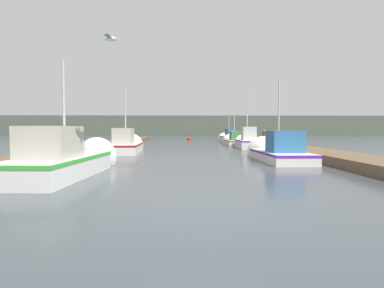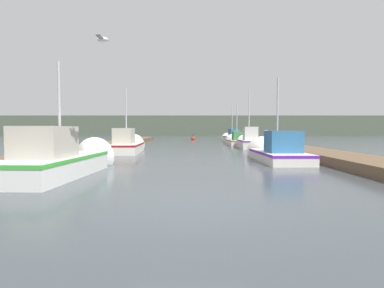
{
  "view_description": "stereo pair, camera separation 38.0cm",
  "coord_description": "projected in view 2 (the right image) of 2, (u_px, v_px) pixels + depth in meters",
  "views": [
    {
      "loc": [
        -0.33,
        -5.53,
        1.43
      ],
      "look_at": [
        0.04,
        11.43,
        0.59
      ],
      "focal_mm": 28.0,
      "sensor_mm": 36.0,
      "label": 1
    },
    {
      "loc": [
        0.05,
        -5.54,
        1.43
      ],
      "look_at": [
        0.04,
        11.43,
        0.59
      ],
      "focal_mm": 28.0,
      "sensor_mm": 36.0,
      "label": 2
    }
  ],
  "objects": [
    {
      "name": "fishing_boat_3",
      "position": [
        249.0,
        142.0,
        22.95
      ],
      "size": [
        1.57,
        4.52,
        4.72
      ],
      "rotation": [
        0.0,
        0.0,
        -0.04
      ],
      "color": "silver",
      "rests_on": "ground_plane"
    },
    {
      "name": "fishing_boat_5",
      "position": [
        232.0,
        138.0,
        32.95
      ],
      "size": [
        1.76,
        5.54,
        4.31
      ],
      "rotation": [
        0.0,
        0.0,
        0.07
      ],
      "color": "silver",
      "rests_on": "ground_plane"
    },
    {
      "name": "mooring_piling_0",
      "position": [
        266.0,
        139.0,
        21.88
      ],
      "size": [
        0.26,
        0.26,
        1.38
      ],
      "color": "#473523",
      "rests_on": "ground_plane"
    },
    {
      "name": "fishing_boat_4",
      "position": [
        236.0,
        141.0,
        27.26
      ],
      "size": [
        1.6,
        5.1,
        4.14
      ],
      "rotation": [
        0.0,
        0.0,
        -0.01
      ],
      "color": "silver",
      "rests_on": "ground_plane"
    },
    {
      "name": "ground_plane",
      "position": [
        189.0,
        206.0,
        5.6
      ],
      "size": [
        200.0,
        200.0,
        0.0
      ],
      "color": "#3D4449"
    },
    {
      "name": "channel_buoy",
      "position": [
        193.0,
        139.0,
        39.99
      ],
      "size": [
        0.56,
        0.56,
        1.06
      ],
      "color": "red",
      "rests_on": "ground_plane"
    },
    {
      "name": "fishing_boat_2",
      "position": [
        127.0,
        145.0,
        18.76
      ],
      "size": [
        1.98,
        5.24,
        4.46
      ],
      "rotation": [
        0.0,
        0.0,
        0.05
      ],
      "color": "silver",
      "rests_on": "ground_plane"
    },
    {
      "name": "seagull_lead",
      "position": [
        103.0,
        39.0,
        7.43
      ],
      "size": [
        0.3,
        0.56,
        0.12
      ],
      "rotation": [
        0.0,
        0.0,
        1.4
      ],
      "color": "white"
    },
    {
      "name": "fishing_boat_1",
      "position": [
        275.0,
        152.0,
        13.89
      ],
      "size": [
        1.85,
        5.1,
        4.34
      ],
      "rotation": [
        0.0,
        0.0,
        0.02
      ],
      "color": "silver",
      "rests_on": "ground_plane"
    },
    {
      "name": "distant_shore_ridge",
      "position": [
        192.0,
        126.0,
        75.54
      ],
      "size": [
        120.0,
        16.0,
        4.53
      ],
      "color": "#4C5647",
      "rests_on": "ground_plane"
    },
    {
      "name": "dock_right",
      "position": [
        280.0,
        146.0,
        21.57
      ],
      "size": [
        2.24,
        40.0,
        0.37
      ],
      "color": "brown",
      "rests_on": "ground_plane"
    },
    {
      "name": "fishing_boat_0",
      "position": [
        64.0,
        159.0,
        9.57
      ],
      "size": [
        1.94,
        5.48,
        4.02
      ],
      "rotation": [
        0.0,
        0.0,
        -0.05
      ],
      "color": "silver",
      "rests_on": "ground_plane"
    },
    {
      "name": "dock_left",
      "position": [
        103.0,
        146.0,
        21.57
      ],
      "size": [
        2.24,
        40.0,
        0.37
      ],
      "color": "brown",
      "rests_on": "ground_plane"
    }
  ]
}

